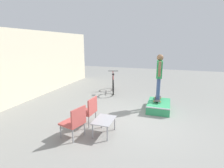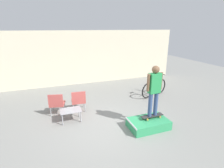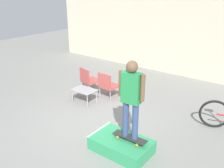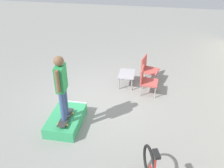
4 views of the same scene
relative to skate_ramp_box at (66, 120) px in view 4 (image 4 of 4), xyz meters
name	(u,v)px [view 4 (image 4 of 4)]	position (x,y,z in m)	size (l,w,h in m)	color
ground_plane	(101,99)	(-1.30, 0.65, -0.15)	(24.00, 24.00, 0.00)	gray
skate_ramp_box	(66,120)	(0.00, 0.00, 0.00)	(1.30, 0.80, 0.31)	#339E60
skateboard_on_ramp	(65,117)	(0.17, 0.07, 0.23)	(0.77, 0.27, 0.07)	#2D2D2D
person_skater	(61,84)	(0.17, 0.07, 1.22)	(0.57, 0.23, 1.67)	#384C7A
coffee_table	(127,75)	(-2.31, 1.31, 0.22)	(0.72, 0.51, 0.42)	#9E9EA3
patio_chair_left	(148,68)	(-2.73, 1.97, 0.33)	(0.63, 0.63, 0.86)	#99999E
patio_chair_right	(146,80)	(-1.92, 1.97, 0.33)	(0.55, 0.55, 0.86)	#99999E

